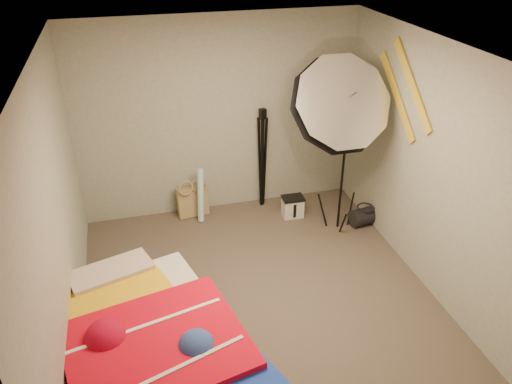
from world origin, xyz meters
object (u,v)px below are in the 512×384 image
object	(u,v)px
wrapping_roll	(201,195)
bed	(148,359)
duffel_bag	(365,216)
camera_case	(293,207)
tote_bag	(193,201)
camera_tripod	(262,152)
photo_umbrella	(338,106)

from	to	relation	value
wrapping_roll	bed	distance (m)	2.61
wrapping_roll	bed	size ratio (longest dim) A/B	0.28
duffel_bag	bed	xyz separation A→B (m)	(-2.82, -1.81, 0.20)
camera_case	duffel_bag	xyz separation A→B (m)	(0.82, -0.42, -0.02)
wrapping_roll	camera_case	bearing A→B (deg)	-11.71
wrapping_roll	camera_case	xyz separation A→B (m)	(1.15, -0.24, -0.22)
wrapping_roll	duffel_bag	xyz separation A→B (m)	(1.97, -0.66, -0.23)
tote_bag	camera_case	bearing A→B (deg)	-23.89
duffel_bag	bed	bearing A→B (deg)	-155.28
duffel_bag	camera_tripod	bearing A→B (deg)	136.38
photo_umbrella	duffel_bag	bearing A→B (deg)	10.62
photo_umbrella	tote_bag	bearing A→B (deg)	149.68
wrapping_roll	camera_tripod	world-z (taller)	camera_tripod
wrapping_roll	duffel_bag	size ratio (longest dim) A/B	1.88
camera_case	photo_umbrella	distance (m)	1.64
bed	photo_umbrella	bearing A→B (deg)	36.82
camera_case	photo_umbrella	bearing A→B (deg)	-60.20
tote_bag	bed	world-z (taller)	bed
duffel_bag	photo_umbrella	world-z (taller)	photo_umbrella
tote_bag	camera_case	world-z (taller)	tote_bag
camera_case	duffel_bag	world-z (taller)	camera_case
photo_umbrella	wrapping_roll	bearing A→B (deg)	152.08
photo_umbrella	camera_tripod	distance (m)	1.39
wrapping_roll	camera_tripod	xyz separation A→B (m)	(0.85, 0.15, 0.44)
wrapping_roll	camera_tripod	distance (m)	0.97
photo_umbrella	camera_tripod	xyz separation A→B (m)	(-0.58, 0.91, -0.88)
wrapping_roll	bed	world-z (taller)	wrapping_roll
wrapping_roll	bed	bearing A→B (deg)	-109.02
bed	photo_umbrella	distance (m)	3.16
photo_umbrella	bed	bearing A→B (deg)	-143.18
wrapping_roll	camera_tripod	bearing A→B (deg)	9.85
tote_bag	photo_umbrella	distance (m)	2.29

